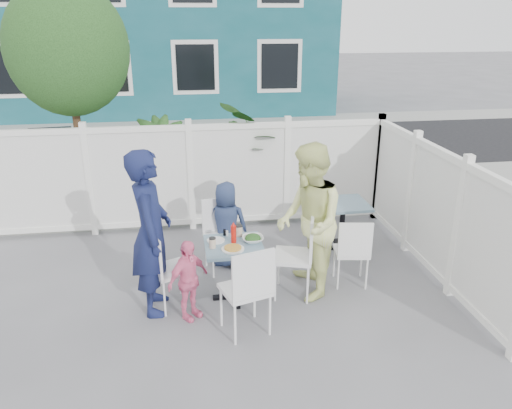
{
  "coord_description": "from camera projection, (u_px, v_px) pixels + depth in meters",
  "views": [
    {
      "loc": [
        0.02,
        -4.71,
        3.04
      ],
      "look_at": [
        0.82,
        0.69,
        0.98
      ],
      "focal_mm": 35.0,
      "sensor_mm": 36.0,
      "label": 1
    }
  ],
  "objects": [
    {
      "name": "ground",
      "position": [
        191.0,
        315.0,
        5.43
      ],
      "size": [
        80.0,
        80.0,
        0.0
      ],
      "primitive_type": "plane",
      "color": "slate"
    },
    {
      "name": "near_sidewalk",
      "position": [
        185.0,
        197.0,
        8.94
      ],
      "size": [
        24.0,
        2.6,
        0.01
      ],
      "primitive_type": "cube",
      "color": "gray",
      "rests_on": "ground"
    },
    {
      "name": "street",
      "position": [
        183.0,
        147.0,
        12.37
      ],
      "size": [
        24.0,
        5.0,
        0.01
      ],
      "primitive_type": "cube",
      "color": "black",
      "rests_on": "ground"
    },
    {
      "name": "far_sidewalk",
      "position": [
        182.0,
        123.0,
        15.24
      ],
      "size": [
        24.0,
        1.6,
        0.01
      ],
      "primitive_type": "cube",
      "color": "gray",
      "rests_on": "ground"
    },
    {
      "name": "building",
      "position": [
        162.0,
        18.0,
        17.25
      ],
      "size": [
        11.0,
        6.0,
        6.0
      ],
      "color": "#104D54",
      "rests_on": "ground"
    },
    {
      "name": "fence_back",
      "position": [
        191.0,
        179.0,
        7.39
      ],
      "size": [
        5.86,
        0.08,
        1.6
      ],
      "color": "white",
      "rests_on": "ground"
    },
    {
      "name": "fence_right",
      "position": [
        432.0,
        213.0,
        6.12
      ],
      "size": [
        0.08,
        3.66,
        1.6
      ],
      "rotation": [
        0.0,
        0.0,
        1.57
      ],
      "color": "white",
      "rests_on": "ground"
    },
    {
      "name": "tree",
      "position": [
        68.0,
        49.0,
        7.35
      ],
      "size": [
        1.8,
        1.62,
        3.59
      ],
      "color": "#382316",
      "rests_on": "ground"
    },
    {
      "name": "utility_cabinet",
      "position": [
        54.0,
        168.0,
        8.61
      ],
      "size": [
        0.69,
        0.53,
        1.19
      ],
      "primitive_type": "cube",
      "rotation": [
        0.0,
        0.0,
        0.12
      ],
      "color": "gold",
      "rests_on": "ground"
    },
    {
      "name": "potted_shrub_a",
      "position": [
        160.0,
        167.0,
        7.97
      ],
      "size": [
        1.01,
        1.01,
        1.58
      ],
      "primitive_type": "imported",
      "rotation": [
        0.0,
        0.0,
        0.16
      ],
      "color": "#1B3916",
      "rests_on": "ground"
    },
    {
      "name": "potted_shrub_b",
      "position": [
        264.0,
        158.0,
        8.07
      ],
      "size": [
        1.67,
        1.85,
        1.81
      ],
      "primitive_type": "imported",
      "rotation": [
        0.0,
        0.0,
        4.89
      ],
      "color": "#1B3916",
      "rests_on": "ground"
    },
    {
      "name": "main_table",
      "position": [
        234.0,
        257.0,
        5.58
      ],
      "size": [
        0.64,
        0.64,
        0.68
      ],
      "rotation": [
        0.0,
        0.0,
        0.01
      ],
      "color": "#3A6775",
      "rests_on": "ground"
    },
    {
      "name": "spare_table",
      "position": [
        343.0,
        213.0,
        6.8
      ],
      "size": [
        0.65,
        0.65,
        0.68
      ],
      "rotation": [
        0.0,
        0.0,
        0.01
      ],
      "color": "#3A6775",
      "rests_on": "ground"
    },
    {
      "name": "chair_left",
      "position": [
        164.0,
        264.0,
        5.4
      ],
      "size": [
        0.52,
        0.53,
        0.9
      ],
      "rotation": [
        0.0,
        0.0,
        -1.17
      ],
      "color": "white",
      "rests_on": "ground"
    },
    {
      "name": "chair_right",
      "position": [
        301.0,
        249.0,
        5.63
      ],
      "size": [
        0.55,
        0.56,
        0.99
      ],
      "rotation": [
        0.0,
        0.0,
        1.28
      ],
      "color": "white",
      "rests_on": "ground"
    },
    {
      "name": "chair_back",
      "position": [
        221.0,
        229.0,
        6.29
      ],
      "size": [
        0.49,
        0.47,
        0.91
      ],
      "rotation": [
        0.0,
        0.0,
        3.35
      ],
      "color": "white",
      "rests_on": "ground"
    },
    {
      "name": "chair_near",
      "position": [
        249.0,
        285.0,
        4.89
      ],
      "size": [
        0.55,
        0.54,
        0.98
      ],
      "rotation": [
        0.0,
        0.0,
        0.3
      ],
      "color": "white",
      "rests_on": "ground"
    },
    {
      "name": "chair_spare",
      "position": [
        353.0,
        248.0,
        5.84
      ],
      "size": [
        0.44,
        0.43,
        0.86
      ],
      "rotation": [
        0.0,
        0.0,
        -0.15
      ],
      "color": "white",
      "rests_on": "ground"
    },
    {
      "name": "man",
      "position": [
        151.0,
        233.0,
        5.25
      ],
      "size": [
        0.44,
        0.66,
        1.82
      ],
      "primitive_type": "imported",
      "rotation": [
        0.0,
        0.0,
        1.57
      ],
      "color": "#141B45",
      "rests_on": "ground"
    },
    {
      "name": "woman",
      "position": [
        309.0,
        222.0,
        5.56
      ],
      "size": [
        0.72,
        0.9,
        1.79
      ],
      "primitive_type": "imported",
      "rotation": [
        0.0,
        0.0,
        -1.63
      ],
      "color": "#DDED44",
      "rests_on": "ground"
    },
    {
      "name": "boy",
      "position": [
        226.0,
        225.0,
        6.34
      ],
      "size": [
        0.62,
        0.48,
        1.12
      ],
      "primitive_type": "imported",
      "rotation": [
        0.0,
        0.0,
        2.9
      ],
      "color": "navy",
      "rests_on": "ground"
    },
    {
      "name": "toddler",
      "position": [
        188.0,
        280.0,
        5.23
      ],
      "size": [
        0.54,
        0.51,
        0.9
      ],
      "primitive_type": "imported",
      "rotation": [
        0.0,
        0.0,
        0.71
      ],
      "color": "pink",
      "rests_on": "ground"
    },
    {
      "name": "plate_main",
      "position": [
        233.0,
        249.0,
        5.4
      ],
      "size": [
        0.25,
        0.25,
        0.02
      ],
      "primitive_type": "cylinder",
      "color": "white",
      "rests_on": "main_table"
    },
    {
      "name": "plate_side",
      "position": [
        216.0,
        240.0,
        5.61
      ],
      "size": [
        0.2,
        0.2,
        0.01
      ],
      "primitive_type": "cylinder",
      "color": "white",
      "rests_on": "main_table"
    },
    {
      "name": "salad_bowl",
      "position": [
        253.0,
        239.0,
        5.59
      ],
      "size": [
        0.24,
        0.24,
        0.06
      ],
      "primitive_type": "imported",
      "color": "white",
      "rests_on": "main_table"
    },
    {
      "name": "coffee_cup_a",
      "position": [
        212.0,
        243.0,
        5.43
      ],
      "size": [
        0.07,
        0.07,
        0.11
      ],
      "primitive_type": "cylinder",
      "color": "beige",
      "rests_on": "main_table"
    },
    {
      "name": "coffee_cup_b",
      "position": [
        239.0,
        231.0,
        5.72
      ],
      "size": [
        0.08,
        0.08,
        0.12
      ],
      "primitive_type": "cylinder",
      "color": "beige",
      "rests_on": "main_table"
    },
    {
      "name": "ketchup_bottle",
      "position": [
        234.0,
        234.0,
        5.54
      ],
      "size": [
        0.06,
        0.06,
        0.2
      ],
      "primitive_type": "cylinder",
      "color": "red",
      "rests_on": "main_table"
    },
    {
      "name": "salt_shaker",
      "position": [
        227.0,
        233.0,
        5.73
      ],
      "size": [
        0.03,
        0.03,
        0.06
      ],
      "primitive_type": "cylinder",
      "color": "white",
      "rests_on": "main_table"
    },
    {
      "name": "pepper_shaker",
      "position": [
        224.0,
        232.0,
        5.74
      ],
      "size": [
        0.03,
        0.03,
        0.07
      ],
      "primitive_type": "cylinder",
      "color": "black",
      "rests_on": "main_table"
    }
  ]
}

